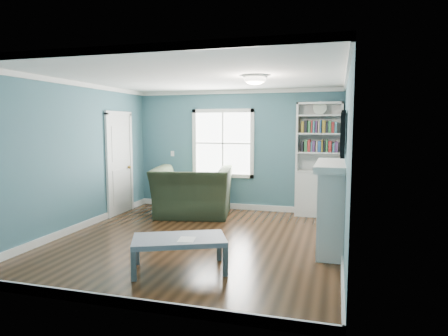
# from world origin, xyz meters

# --- Properties ---
(floor) EXTENTS (5.00, 5.00, 0.00)m
(floor) POSITION_xyz_m (0.00, 0.00, 0.00)
(floor) COLOR black
(floor) RESTS_ON ground
(room_walls) EXTENTS (5.00, 5.00, 5.00)m
(room_walls) POSITION_xyz_m (0.00, 0.00, 1.58)
(room_walls) COLOR #3B6B75
(room_walls) RESTS_ON ground
(trim) EXTENTS (4.50, 5.00, 2.60)m
(trim) POSITION_xyz_m (0.00, 0.00, 1.24)
(trim) COLOR white
(trim) RESTS_ON ground
(window) EXTENTS (1.40, 0.06, 1.50)m
(window) POSITION_xyz_m (-0.30, 2.49, 1.45)
(window) COLOR white
(window) RESTS_ON room_walls
(bookshelf) EXTENTS (0.90, 0.35, 2.31)m
(bookshelf) POSITION_xyz_m (1.77, 2.30, 0.92)
(bookshelf) COLOR silver
(bookshelf) RESTS_ON ground
(fireplace) EXTENTS (0.44, 1.58, 1.30)m
(fireplace) POSITION_xyz_m (2.08, 0.20, 0.64)
(fireplace) COLOR black
(fireplace) RESTS_ON ground
(tv) EXTENTS (0.06, 1.10, 0.65)m
(tv) POSITION_xyz_m (2.20, 0.20, 1.72)
(tv) COLOR black
(tv) RESTS_ON fireplace
(door) EXTENTS (0.12, 0.98, 2.17)m
(door) POSITION_xyz_m (-2.22, 1.40, 1.07)
(door) COLOR silver
(door) RESTS_ON ground
(ceiling_fixture) EXTENTS (0.38, 0.38, 0.15)m
(ceiling_fixture) POSITION_xyz_m (0.90, 0.10, 2.55)
(ceiling_fixture) COLOR white
(ceiling_fixture) RESTS_ON room_walls
(light_switch) EXTENTS (0.08, 0.01, 0.12)m
(light_switch) POSITION_xyz_m (-1.50, 2.48, 1.20)
(light_switch) COLOR white
(light_switch) RESTS_ON room_walls
(recliner) EXTENTS (1.69, 1.26, 1.34)m
(recliner) POSITION_xyz_m (-0.68, 1.60, 0.67)
(recliner) COLOR black
(recliner) RESTS_ON ground
(coffee_table) EXTENTS (1.33, 1.06, 0.43)m
(coffee_table) POSITION_xyz_m (0.22, -1.32, 0.37)
(coffee_table) COLOR #444C52
(coffee_table) RESTS_ON ground
(paper_sheet) EXTENTS (0.24, 0.29, 0.00)m
(paper_sheet) POSITION_xyz_m (0.35, -1.38, 0.43)
(paper_sheet) COLOR white
(paper_sheet) RESTS_ON coffee_table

